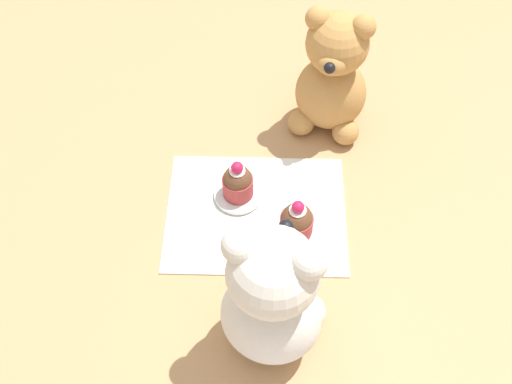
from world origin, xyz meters
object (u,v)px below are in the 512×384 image
(cupcake_near_tan_bear, at_px, (238,182))
(teddy_bear_cream, at_px, (272,299))
(teddy_bear_tan, at_px, (332,77))
(saucer_plate, at_px, (238,194))
(cupcake_near_cream_bear, at_px, (297,221))

(cupcake_near_tan_bear, bearing_deg, teddy_bear_cream, 103.07)
(teddy_bear_tan, relative_size, saucer_plate, 3.00)
(teddy_bear_cream, relative_size, saucer_plate, 3.29)
(cupcake_near_tan_bear, bearing_deg, teddy_bear_tan, -131.87)
(cupcake_near_cream_bear, bearing_deg, teddy_bear_cream, 77.62)
(teddy_bear_cream, bearing_deg, saucer_plate, -63.01)
(cupcake_near_tan_bear, bearing_deg, saucer_plate, 0.00)
(teddy_bear_tan, xyz_separation_m, saucer_plate, (0.14, 0.16, -0.09))
(cupcake_near_cream_bear, relative_size, cupcake_near_tan_bear, 0.96)
(teddy_bear_tan, bearing_deg, cupcake_near_cream_bear, -88.96)
(cupcake_near_cream_bear, xyz_separation_m, cupcake_near_tan_bear, (0.09, -0.06, 0.01))
(teddy_bear_tan, height_order, saucer_plate, teddy_bear_tan)
(teddy_bear_cream, relative_size, cupcake_near_tan_bear, 3.38)
(saucer_plate, distance_m, cupcake_near_tan_bear, 0.03)
(cupcake_near_cream_bear, height_order, cupcake_near_tan_bear, cupcake_near_tan_bear)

